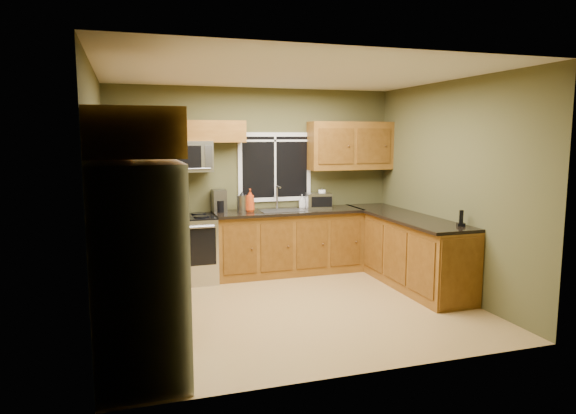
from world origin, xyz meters
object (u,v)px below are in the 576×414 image
paper_towel_roll (322,198)px  microwave (184,156)px  coffee_maker (219,201)px  kettle (242,202)px  soap_bottle_a (250,200)px  soap_bottle_b (302,201)px  refrigerator (140,273)px  cordless_phone (461,221)px  range (188,249)px  toaster_oven (318,201)px  soap_bottle_c (241,205)px

paper_towel_roll → microwave: bearing=-177.9°
coffee_maker → paper_towel_roll: size_ratio=1.10×
kettle → soap_bottle_a: soap_bottle_a is taller
microwave → kettle: microwave is taller
coffee_maker → soap_bottle_b: bearing=2.8°
refrigerator → soap_bottle_b: 3.87m
coffee_maker → cordless_phone: (2.55, -2.05, -0.09)m
range → soap_bottle_a: size_ratio=2.88×
kettle → range: bearing=-174.3°
paper_towel_roll → soap_bottle_a: soap_bottle_a is taller
toaster_oven → paper_towel_roll: bearing=52.8°
refrigerator → microwave: (0.69, 2.91, 0.83)m
coffee_maker → soap_bottle_c: 0.33m
range → soap_bottle_a: (0.90, 0.03, 0.63)m
paper_towel_roll → soap_bottle_b: (-0.31, 0.02, -0.03)m
toaster_oven → soap_bottle_a: soap_bottle_a is taller
refrigerator → soap_bottle_b: (2.44, 3.00, 0.14)m
refrigerator → cordless_phone: size_ratio=9.33×
microwave → kettle: 1.04m
refrigerator → cordless_phone: refrigerator is taller
soap_bottle_c → refrigerator: bearing=-116.8°
kettle → paper_towel_roll: kettle is taller
soap_bottle_b → cordless_phone: 2.47m
coffee_maker → cordless_phone: bearing=-38.8°
refrigerator → toaster_oven: refrigerator is taller
coffee_maker → soap_bottle_b: coffee_maker is taller
soap_bottle_a → kettle: bearing=154.4°
refrigerator → coffee_maker: 3.17m
range → cordless_phone: size_ratio=4.86×
paper_towel_roll → range: bearing=-174.2°
range → paper_towel_roll: paper_towel_roll is taller
microwave → soap_bottle_c: bearing=3.0°
coffee_maker → soap_bottle_c: (0.32, 0.01, -0.07)m
microwave → toaster_oven: (1.95, -0.07, -0.68)m
toaster_oven → refrigerator: bearing=-133.0°
paper_towel_roll → soap_bottle_a: (-1.16, -0.18, 0.03)m
microwave → paper_towel_roll: microwave is taller
range → coffee_maker: 0.80m
soap_bottle_b → soap_bottle_c: size_ratio=1.26×
range → kettle: bearing=5.7°
coffee_maker → refrigerator: bearing=-111.7°
refrigerator → paper_towel_roll: (2.75, 2.98, 0.17)m
microwave → cordless_phone: microwave is taller
toaster_oven → soap_bottle_b: (-0.20, 0.17, -0.02)m
soap_bottle_c → soap_bottle_a: bearing=-55.8°
soap_bottle_c → microwave: bearing=-177.0°
coffee_maker → paper_towel_roll: coffee_maker is taller
coffee_maker → kettle: size_ratio=1.10×
kettle → cordless_phone: 2.97m
soap_bottle_b → refrigerator: bearing=-129.1°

